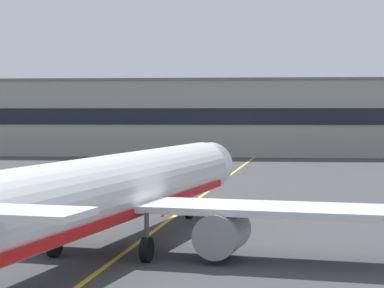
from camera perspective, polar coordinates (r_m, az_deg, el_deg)
The scene contains 4 objects.
taxiway_centreline at distance 57.62m, azimuth -1.45°, elevation -5.35°, with size 0.30×180.00×0.01m, color yellow.
airliner_foreground at distance 42.94m, azimuth -5.77°, elevation -3.48°, with size 32.33×41.27×11.65m.
safety_cone_by_nose_gear at distance 58.40m, azimuth -2.15°, elevation -5.00°, with size 0.44×0.44×0.55m.
terminal_building at distance 138.96m, azimuth 6.47°, elevation 1.93°, with size 148.79×12.40×13.54m.
Camera 1 is at (6.85, -26.69, 7.71)m, focal length 73.52 mm.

